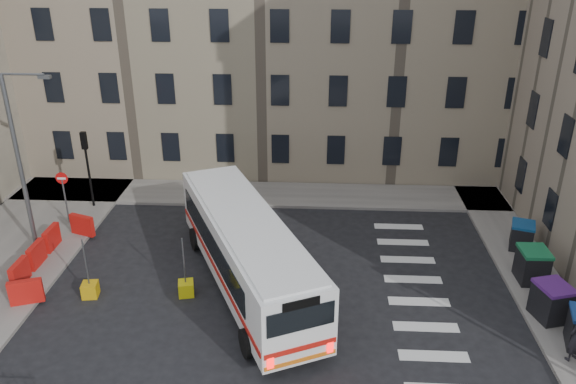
# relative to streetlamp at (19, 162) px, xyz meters

# --- Properties ---
(ground) EXTENTS (120.00, 120.00, 0.00)m
(ground) POSITION_rel_streetlamp_xyz_m (13.00, -2.00, -4.34)
(ground) COLOR black
(ground) RESTS_ON ground
(pavement_north) EXTENTS (36.00, 3.20, 0.15)m
(pavement_north) POSITION_rel_streetlamp_xyz_m (7.00, 6.60, -4.26)
(pavement_north) COLOR slate
(pavement_north) RESTS_ON ground
(pavement_east) EXTENTS (2.40, 26.00, 0.15)m
(pavement_east) POSITION_rel_streetlamp_xyz_m (22.00, 2.00, -4.26)
(pavement_east) COLOR slate
(pavement_east) RESTS_ON ground
(pavement_west) EXTENTS (6.00, 22.00, 0.15)m
(pavement_west) POSITION_rel_streetlamp_xyz_m (-1.00, -1.00, -4.26)
(pavement_west) COLOR slate
(pavement_west) RESTS_ON ground
(terrace_north) EXTENTS (38.30, 10.80, 17.20)m
(terrace_north) POSITION_rel_streetlamp_xyz_m (6.00, 13.50, 4.28)
(terrace_north) COLOR gray
(terrace_north) RESTS_ON ground
(traffic_light_nw) EXTENTS (0.28, 0.22, 4.10)m
(traffic_light_nw) POSITION_rel_streetlamp_xyz_m (1.00, 4.50, -1.47)
(traffic_light_nw) COLOR black
(traffic_light_nw) RESTS_ON pavement_west
(streetlamp) EXTENTS (0.50, 0.22, 8.14)m
(streetlamp) POSITION_rel_streetlamp_xyz_m (0.00, 0.00, 0.00)
(streetlamp) COLOR #595B5E
(streetlamp) RESTS_ON pavement_west
(no_entry_north) EXTENTS (0.60, 0.08, 3.00)m
(no_entry_north) POSITION_rel_streetlamp_xyz_m (0.50, 2.50, -2.26)
(no_entry_north) COLOR #595B5E
(no_entry_north) RESTS_ON pavement_west
(roadworks_barriers) EXTENTS (1.66, 6.26, 1.00)m
(roadworks_barriers) POSITION_rel_streetlamp_xyz_m (1.16, -1.50, -3.69)
(roadworks_barriers) COLOR red
(roadworks_barriers) RESTS_ON pavement_west
(bus) EXTENTS (7.09, 11.45, 3.11)m
(bus) POSITION_rel_streetlamp_xyz_m (10.08, -2.48, -2.54)
(bus) COLOR white
(bus) RESTS_ON ground
(wheelie_bin_b) EXTENTS (1.42, 1.54, 1.41)m
(wheelie_bin_b) POSITION_rel_streetlamp_xyz_m (21.64, -4.15, -3.47)
(wheelie_bin_b) COLOR black
(wheelie_bin_b) RESTS_ON pavement_east
(wheelie_bin_c) EXTENTS (1.15, 1.31, 1.43)m
(wheelie_bin_c) POSITION_rel_streetlamp_xyz_m (21.79, -1.60, -3.47)
(wheelie_bin_c) COLOR black
(wheelie_bin_c) RESTS_ON pavement_east
(wheelie_bin_d) EXTENTS (0.91, 1.04, 1.13)m
(wheelie_bin_d) POSITION_rel_streetlamp_xyz_m (21.86, -1.24, -3.62)
(wheelie_bin_d) COLOR black
(wheelie_bin_d) RESTS_ON pavement_east
(wheelie_bin_e) EXTENTS (1.29, 1.39, 1.25)m
(wheelie_bin_e) POSITION_rel_streetlamp_xyz_m (22.25, 1.11, -3.56)
(wheelie_bin_e) COLOR black
(wheelie_bin_e) RESTS_ON pavement_east
(pedestrian) EXTENTS (0.77, 0.67, 1.77)m
(pedestrian) POSITION_rel_streetlamp_xyz_m (21.55, -6.47, -3.30)
(pedestrian) COLOR black
(pedestrian) RESTS_ON pavement_east
(bollard_yellow) EXTENTS (0.68, 0.68, 0.60)m
(bollard_yellow) POSITION_rel_streetlamp_xyz_m (3.89, -3.52, -4.04)
(bollard_yellow) COLOR #CB980B
(bollard_yellow) RESTS_ON ground
(bollard_chevron) EXTENTS (0.72, 0.72, 0.60)m
(bollard_chevron) POSITION_rel_streetlamp_xyz_m (7.70, -3.21, -4.04)
(bollard_chevron) COLOR #D6C90C
(bollard_chevron) RESTS_ON ground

